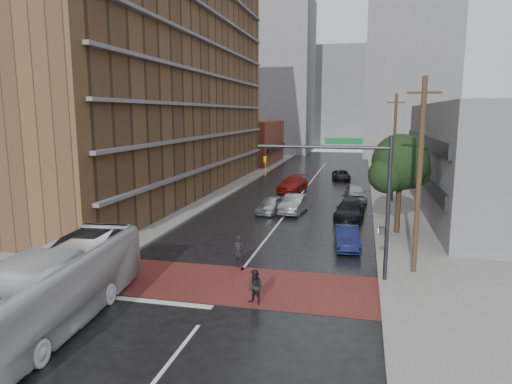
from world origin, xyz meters
The scene contains 24 objects.
ground centered at (0.00, 0.00, 0.00)m, with size 160.00×160.00×0.00m, color black.
crosswalk centered at (0.00, 0.50, 0.01)m, with size 14.00×5.00×0.02m, color maroon.
sidewalk_west centered at (-11.50, 25.00, 0.07)m, with size 9.00×90.00×0.15m, color gray.
sidewalk_east centered at (11.50, 25.00, 0.07)m, with size 9.00×90.00×0.15m, color gray.
apartment_block centered at (-14.00, 24.00, 14.00)m, with size 10.00×44.00×28.00m, color brown.
storefront_west centered at (-12.00, 54.00, 3.50)m, with size 8.00×16.00×7.00m, color brown.
building_east centered at (16.50, 20.00, 4.50)m, with size 11.00×26.00×9.00m, color slate.
distant_tower_west centered at (-14.00, 78.00, 16.00)m, with size 18.00×16.00×32.00m, color slate.
distant_tower_east centered at (14.00, 72.00, 18.00)m, with size 16.00×14.00×36.00m, color slate.
distant_tower_center centered at (0.00, 95.00, 12.00)m, with size 12.00×10.00×24.00m, color slate.
street_tree centered at (8.52, 12.03, 4.73)m, with size 4.20×4.10×6.90m.
signal_mast centered at (5.85, 2.50, 4.73)m, with size 6.50×0.30×7.20m.
utility_pole_near centered at (8.80, 4.00, 5.14)m, with size 1.60×0.26×10.00m.
utility_pole_far centered at (8.80, 24.00, 5.14)m, with size 1.60×0.26×10.00m.
transit_bus centered at (-5.42, -5.20, 1.53)m, with size 2.57×10.97×3.06m, color silver.
pedestrian_a centered at (-0.29, 3.00, 0.87)m, with size 0.63×0.42×1.74m, color black.
pedestrian_b centered at (1.70, -1.50, 0.77)m, with size 0.75×0.58×1.54m, color black.
car_travel_a centered at (-1.26, 16.83, 0.71)m, with size 1.67×4.16×1.42m, color #B0B5B8.
car_travel_b centered at (0.61, 17.27, 0.77)m, with size 1.62×4.65×1.53m, color #A6A9AE.
car_travel_c centered at (-1.12, 27.87, 0.79)m, with size 2.20×5.41×1.57m, color maroon.
suv_travel centered at (3.52, 37.54, 0.63)m, with size 2.08×4.50×1.25m, color black.
car_parked_near centered at (5.28, 7.90, 0.67)m, with size 1.41×4.04×1.33m, color #12173F.
car_parked_mid centered at (5.20, 16.00, 0.75)m, with size 2.11×5.19×1.51m, color black.
car_parked_far centered at (5.51, 23.93, 0.79)m, with size 1.87×4.66×1.59m, color #A3A7AB.
Camera 1 is at (6.00, -19.77, 8.20)m, focal length 32.00 mm.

